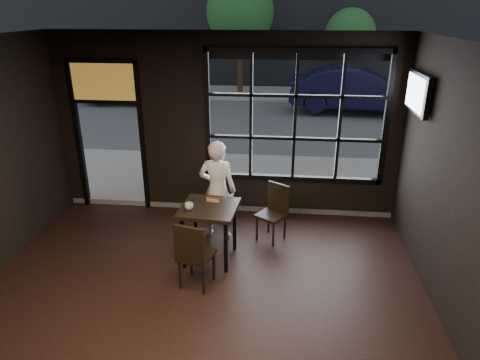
# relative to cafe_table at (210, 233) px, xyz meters

# --- Properties ---
(floor) EXTENTS (6.00, 7.00, 0.02)m
(floor) POSITION_rel_cafe_table_xyz_m (0.01, -1.84, -0.44)
(floor) COLOR black
(floor) RESTS_ON ground
(ceiling) EXTENTS (6.00, 7.00, 0.02)m
(ceiling) POSITION_rel_cafe_table_xyz_m (0.01, -1.84, 2.78)
(ceiling) COLOR black
(ceiling) RESTS_ON ground
(window_frame) EXTENTS (3.06, 0.12, 2.28)m
(window_frame) POSITION_rel_cafe_table_xyz_m (1.21, 1.66, 1.37)
(window_frame) COLOR black
(window_frame) RESTS_ON ground
(stained_transom) EXTENTS (1.20, 0.06, 0.70)m
(stained_transom) POSITION_rel_cafe_table_xyz_m (-2.09, 1.66, 1.92)
(stained_transom) COLOR orange
(stained_transom) RESTS_ON ground
(street_asphalt) EXTENTS (60.00, 41.00, 0.04)m
(street_asphalt) POSITION_rel_cafe_table_xyz_m (0.01, 22.16, -0.45)
(street_asphalt) COLOR #545456
(street_asphalt) RESTS_ON ground
(cafe_table) EXTENTS (0.86, 0.86, 0.87)m
(cafe_table) POSITION_rel_cafe_table_xyz_m (0.00, 0.00, 0.00)
(cafe_table) COLOR black
(cafe_table) RESTS_ON floor
(chair_near) EXTENTS (0.51, 0.51, 0.98)m
(chair_near) POSITION_rel_cafe_table_xyz_m (-0.06, -0.67, 0.06)
(chair_near) COLOR black
(chair_near) RESTS_ON floor
(chair_window) EXTENTS (0.56, 0.56, 0.93)m
(chair_window) POSITION_rel_cafe_table_xyz_m (0.89, 0.67, 0.03)
(chair_window) COLOR black
(chair_window) RESTS_ON floor
(man) EXTENTS (0.64, 0.45, 1.65)m
(man) POSITION_rel_cafe_table_xyz_m (0.01, 0.70, 0.39)
(man) COLOR white
(man) RESTS_ON floor
(hotdog) EXTENTS (0.21, 0.11, 0.06)m
(hotdog) POSITION_rel_cafe_table_xyz_m (0.03, 0.19, 0.46)
(hotdog) COLOR tan
(hotdog) RESTS_ON cafe_table
(cup) EXTENTS (0.16, 0.16, 0.10)m
(cup) POSITION_rel_cafe_table_xyz_m (-0.26, -0.12, 0.48)
(cup) COLOR silver
(cup) RESTS_ON cafe_table
(tv) EXTENTS (0.11, 0.98, 0.58)m
(tv) POSITION_rel_cafe_table_xyz_m (2.94, 0.92, 1.95)
(tv) COLOR black
(tv) RESTS_ON wall_right
(navy_car) EXTENTS (4.73, 1.92, 1.53)m
(navy_car) POSITION_rel_cafe_table_xyz_m (3.51, 9.93, 0.43)
(navy_car) COLOR black
(navy_car) RESTS_ON street_asphalt
(maroon_car) EXTENTS (3.99, 1.65, 1.35)m
(maroon_car) POSITION_rel_cafe_table_xyz_m (-4.94, 10.67, 0.34)
(maroon_car) COLOR black
(maroon_car) RESTS_ON street_asphalt
(tree_left) EXTENTS (2.76, 2.76, 4.71)m
(tree_left) POSITION_rel_cafe_table_xyz_m (-0.94, 13.13, 2.88)
(tree_left) COLOR #332114
(tree_left) RESTS_ON street_asphalt
(tree_right) EXTENTS (2.07, 2.07, 3.53)m
(tree_right) POSITION_rel_cafe_table_xyz_m (3.57, 13.38, 2.05)
(tree_right) COLOR #332114
(tree_right) RESTS_ON street_asphalt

